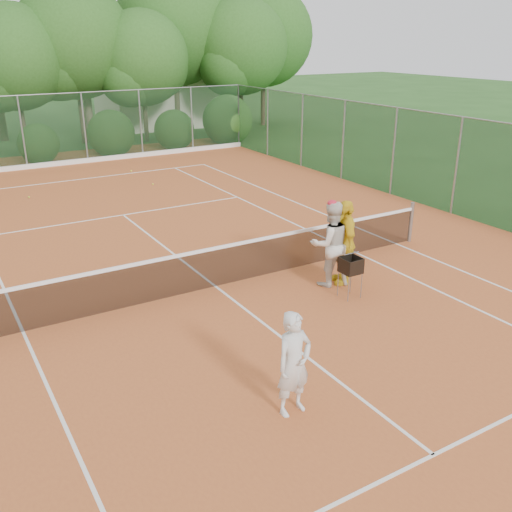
{
  "coord_description": "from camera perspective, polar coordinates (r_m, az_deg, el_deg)",
  "views": [
    {
      "loc": [
        -5.22,
        -10.47,
        5.29
      ],
      "look_at": [
        0.32,
        -1.2,
        1.1
      ],
      "focal_mm": 40.0,
      "sensor_mm": 36.0,
      "label": 1
    }
  ],
  "objects": [
    {
      "name": "fence_back",
      "position": [
        26.27,
        -19.52,
        11.76
      ],
      "size": [
        18.07,
        0.07,
        3.0
      ],
      "color": "#19381E",
      "rests_on": "clay_court"
    },
    {
      "name": "clay_court",
      "position": [
        12.83,
        -4.0,
        -3.15
      ],
      "size": [
        18.0,
        36.0,
        0.02
      ],
      "primitive_type": "cube",
      "color": "#BB5D2B",
      "rests_on": "ground"
    },
    {
      "name": "stray_ball_c",
      "position": [
        22.0,
        -10.27,
        7.08
      ],
      "size": [
        0.07,
        0.07,
        0.07
      ],
      "primitive_type": "sphere",
      "color": "gold",
      "rests_on": "clay_court"
    },
    {
      "name": "ground",
      "position": [
        12.84,
        -4.0,
        -3.19
      ],
      "size": [
        120.0,
        120.0,
        0.0
      ],
      "primitive_type": "plane",
      "color": "#244D1B",
      "rests_on": "ground"
    },
    {
      "name": "player_yellow",
      "position": [
        12.85,
        8.86,
        1.38
      ],
      "size": [
        0.9,
        1.23,
        1.93
      ],
      "primitive_type": "imported",
      "rotation": [
        0.0,
        0.0,
        -2.0
      ],
      "color": "yellow",
      "rests_on": "clay_court"
    },
    {
      "name": "player_center_grp",
      "position": [
        12.7,
        7.45,
        1.24
      ],
      "size": [
        1.08,
        0.92,
        1.97
      ],
      "color": "silver",
      "rests_on": "clay_court"
    },
    {
      "name": "stray_ball_b",
      "position": [
        24.42,
        -12.37,
        8.32
      ],
      "size": [
        0.07,
        0.07,
        0.07
      ],
      "primitive_type": "sphere",
      "color": "yellow",
      "rests_on": "clay_court"
    },
    {
      "name": "stray_ball_a",
      "position": [
        21.37,
        -21.76,
        5.49
      ],
      "size": [
        0.07,
        0.07,
        0.07
      ],
      "primitive_type": "sphere",
      "color": "#AFCE2F",
      "rests_on": "clay_court"
    },
    {
      "name": "player_white",
      "position": [
        8.43,
        3.81,
        -10.7
      ],
      "size": [
        0.63,
        0.45,
        1.64
      ],
      "primitive_type": "imported",
      "rotation": [
        0.0,
        0.0,
        0.09
      ],
      "color": "silver",
      "rests_on": "clay_court"
    },
    {
      "name": "ball_hopper",
      "position": [
        12.22,
        9.46,
        -0.99
      ],
      "size": [
        0.39,
        0.39,
        0.9
      ],
      "rotation": [
        0.0,
        0.0,
        -0.07
      ],
      "color": "gray",
      "rests_on": "clay_court"
    },
    {
      "name": "club_building",
      "position": [
        37.48,
        -8.73,
        15.16
      ],
      "size": [
        8.0,
        5.0,
        3.0
      ],
      "primitive_type": "cube",
      "color": "beige",
      "rests_on": "ground"
    },
    {
      "name": "tropical_treeline",
      "position": [
        31.4,
        -19.87,
        19.71
      ],
      "size": [
        32.1,
        8.49,
        15.03
      ],
      "color": "brown",
      "rests_on": "ground"
    },
    {
      "name": "tennis_net",
      "position": [
        12.63,
        -4.06,
        -0.99
      ],
      "size": [
        11.97,
        0.1,
        1.1
      ],
      "color": "gray",
      "rests_on": "clay_court"
    },
    {
      "name": "court_markings",
      "position": [
        12.83,
        -4.0,
        -3.09
      ],
      "size": [
        11.03,
        23.83,
        0.01
      ],
      "color": "white",
      "rests_on": "clay_court"
    }
  ]
}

